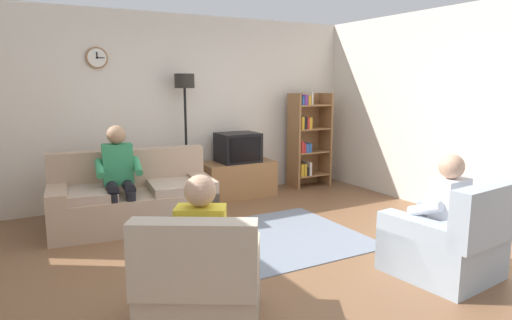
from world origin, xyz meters
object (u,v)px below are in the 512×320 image
Objects in this scene: bookshelf at (306,139)px; floor_lamp at (185,102)px; couch at (133,201)px; armchair_near_window at (202,290)px; tv_stand at (238,179)px; person_in_left_armchair at (203,243)px; armchair_near_bookshelf at (446,245)px; person_in_right_armchair at (440,209)px; tv at (238,147)px; person_on_couch at (119,172)px.

floor_lamp is (-2.10, 0.03, 0.65)m from bookshelf.
armchair_near_window is (-0.15, -2.56, -0.02)m from couch.
floor_lamp is at bearing 172.74° from tv_stand.
bookshelf is 4.51m from person_in_left_armchair.
tv_stand is 0.98× the size of person_in_left_armchair.
tv_stand is 1.15× the size of armchair_near_bookshelf.
tv is at bearing 96.02° from person_in_right_armchair.
person_on_couch is at bearing -147.53° from couch.
person_in_left_armchair is (-1.07, -3.23, -0.85)m from floor_lamp.
person_in_right_armchair is at bearing -84.03° from tv_stand.
armchair_near_bookshelf is (0.36, -3.46, 0.02)m from tv_stand.
bookshelf is 1.64× the size of armchair_near_bookshelf.
armchair_near_window is (-1.90, -3.21, 0.02)m from tv_stand.
couch is at bearing 87.66° from person_in_left_armchair.
tv_stand is 0.98× the size of person_in_right_armchair.
tv_stand is at bearing 59.44° from armchair_near_window.
person_on_couch is 2.38m from person_in_left_armchair.
tv is at bearing -175.84° from bookshelf.
person_in_right_armchair is at bearing -4.08° from armchair_near_window.
tv is at bearing -90.00° from tv_stand.
person_in_left_armchair is (-3.17, -3.21, -0.20)m from bookshelf.
tv is (1.75, 0.62, 0.45)m from couch.
bookshelf is 3.58m from person_in_right_armchair.
person_on_couch is 1.11× the size of person_in_left_armchair.
bookshelf is 2.20m from floor_lamp.
armchair_near_window is (-3.22, -3.28, -0.51)m from bookshelf.
bookshelf is at bearing 3.10° from tv_stand.
couch is at bearing -166.84° from bookshelf.
armchair_near_window is 1.04× the size of person_in_right_armchair.
floor_lamp is at bearing 71.63° from person_in_left_armchair.
person_in_left_armchair is (-1.85, -3.13, 0.33)m from tv_stand.
bookshelf reaches higher than person_in_left_armchair.
couch is 0.44m from person_on_couch.
couch is 2.51m from person_in_left_armchair.
couch is at bearing -142.50° from floor_lamp.
tv_stand is 2.11m from person_on_couch.
person_on_couch is at bearing -159.15° from tv.
person_in_right_armchair is (0.35, -3.37, 0.33)m from tv_stand.
armchair_near_bookshelf is at bearing -8.39° from person_in_left_armchair.
person_in_right_armchair is (2.10, -2.72, 0.29)m from couch.
person_in_right_armchair is (2.27, -2.61, -0.09)m from person_on_couch.
bookshelf reaches higher than person_on_couch.
person_in_left_armchair is at bearing -92.34° from couch.
armchair_near_bookshelf is (2.26, -0.25, 0.00)m from armchair_near_window.
bookshelf is at bearing 74.25° from person_in_right_armchair.
tv is (0.00, -0.02, 0.49)m from tv_stand.
armchair_near_window is at bearing -134.44° from bookshelf.
person_in_right_armchair is at bearing -49.00° from person_on_couch.
person_on_couch is at bearing 91.70° from person_in_left_armchair.
person_on_couch is (-1.92, -0.76, 0.43)m from tv_stand.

